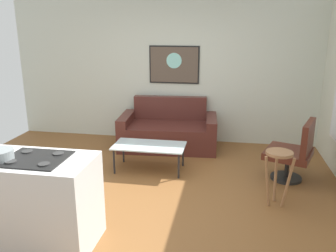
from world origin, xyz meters
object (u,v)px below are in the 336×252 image
couch (168,132)px  bar_stool (278,164)px  coffee_table (149,147)px  wall_painting (174,65)px  armchair (294,152)px

couch → bar_stool: bearing=-48.2°
coffee_table → couch: bearing=84.6°
coffee_table → wall_painting: bearing=85.3°
armchair → couch: bearing=151.1°
coffee_table → wall_painting: size_ratio=1.16×
armchair → wall_painting: bearing=141.6°
armchair → wall_painting: size_ratio=0.96×
coffee_table → armchair: bearing=-0.3°
couch → armchair: (2.02, -1.11, 0.15)m
coffee_table → armchair: size_ratio=1.21×
couch → wall_painting: bearing=86.8°
coffee_table → armchair: armchair is taller
armchair → bar_stool: 0.86m
couch → armchair: 2.31m
coffee_table → bar_stool: 1.98m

